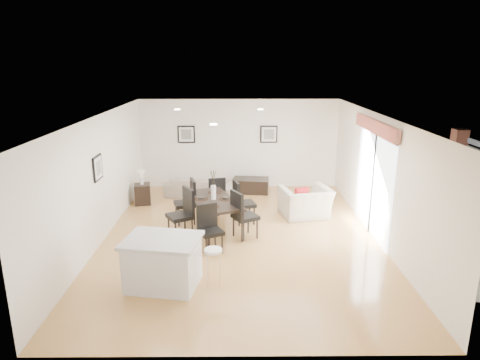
{
  "coord_description": "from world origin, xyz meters",
  "views": [
    {
      "loc": [
        -0.07,
        -8.85,
        3.81
      ],
      "look_at": [
        -0.0,
        0.4,
        1.21
      ],
      "focal_mm": 32.0,
      "sensor_mm": 36.0,
      "label": 1
    }
  ],
  "objects_px": {
    "sofa": "(200,187)",
    "dining_chair_enear": "(242,212)",
    "dining_chair_wfar": "(188,199)",
    "dining_table": "(214,202)",
    "side_table": "(143,194)",
    "kitchen_island": "(163,262)",
    "bar_stool": "(213,254)",
    "coffee_table": "(251,185)",
    "dining_chair_wnear": "(184,210)",
    "dining_chair_head": "(209,225)",
    "dining_chair_efar": "(241,200)",
    "dining_chair_foot": "(217,193)",
    "armchair": "(305,202)"
  },
  "relations": [
    {
      "from": "sofa",
      "to": "dining_chair_enear",
      "type": "height_order",
      "value": "dining_chair_enear"
    },
    {
      "from": "dining_chair_wfar",
      "to": "dining_chair_enear",
      "type": "distance_m",
      "value": 1.59
    },
    {
      "from": "dining_table",
      "to": "side_table",
      "type": "distance_m",
      "value": 2.8
    },
    {
      "from": "dining_table",
      "to": "side_table",
      "type": "bearing_deg",
      "value": 116.52
    },
    {
      "from": "kitchen_island",
      "to": "bar_stool",
      "type": "relative_size",
      "value": 2.06
    },
    {
      "from": "coffee_table",
      "to": "side_table",
      "type": "xyz_separation_m",
      "value": [
        -3.0,
        -1.07,
        0.07
      ]
    },
    {
      "from": "dining_chair_wnear",
      "to": "dining_chair_enear",
      "type": "bearing_deg",
      "value": 54.72
    },
    {
      "from": "dining_chair_head",
      "to": "coffee_table",
      "type": "relative_size",
      "value": 0.95
    },
    {
      "from": "dining_chair_efar",
      "to": "kitchen_island",
      "type": "distance_m",
      "value": 3.28
    },
    {
      "from": "dining_chair_enear",
      "to": "dining_chair_foot",
      "type": "bearing_deg",
      "value": -8.25
    },
    {
      "from": "dining_chair_enear",
      "to": "kitchen_island",
      "type": "bearing_deg",
      "value": 116.78
    },
    {
      "from": "dining_chair_efar",
      "to": "side_table",
      "type": "relative_size",
      "value": 1.89
    },
    {
      "from": "dining_chair_foot",
      "to": "coffee_table",
      "type": "bearing_deg",
      "value": -128.51
    },
    {
      "from": "sofa",
      "to": "armchair",
      "type": "height_order",
      "value": "armchair"
    },
    {
      "from": "dining_chair_efar",
      "to": "dining_chair_head",
      "type": "distance_m",
      "value": 1.68
    },
    {
      "from": "dining_chair_head",
      "to": "side_table",
      "type": "relative_size",
      "value": 1.76
    },
    {
      "from": "dining_chair_head",
      "to": "dining_chair_foot",
      "type": "bearing_deg",
      "value": 62.31
    },
    {
      "from": "sofa",
      "to": "dining_chair_efar",
      "type": "height_order",
      "value": "dining_chair_efar"
    },
    {
      "from": "armchair",
      "to": "dining_chair_head",
      "type": "height_order",
      "value": "dining_chair_head"
    },
    {
      "from": "dining_table",
      "to": "dining_chair_head",
      "type": "distance_m",
      "value": 1.13
    },
    {
      "from": "dining_chair_wfar",
      "to": "bar_stool",
      "type": "relative_size",
      "value": 1.56
    },
    {
      "from": "dining_chair_foot",
      "to": "bar_stool",
      "type": "height_order",
      "value": "dining_chair_foot"
    },
    {
      "from": "armchair",
      "to": "side_table",
      "type": "relative_size",
      "value": 2.08
    },
    {
      "from": "sofa",
      "to": "coffee_table",
      "type": "relative_size",
      "value": 1.9
    },
    {
      "from": "dining_chair_wnear",
      "to": "sofa",
      "type": "bearing_deg",
      "value": 146.83
    },
    {
      "from": "dining_chair_efar",
      "to": "coffee_table",
      "type": "height_order",
      "value": "dining_chair_efar"
    },
    {
      "from": "dining_chair_enear",
      "to": "dining_chair_head",
      "type": "distance_m",
      "value": 0.92
    },
    {
      "from": "dining_chair_enear",
      "to": "dining_chair_foot",
      "type": "height_order",
      "value": "dining_chair_enear"
    },
    {
      "from": "armchair",
      "to": "kitchen_island",
      "type": "distance_m",
      "value": 4.54
    },
    {
      "from": "side_table",
      "to": "dining_chair_foot",
      "type": "bearing_deg",
      "value": -20.26
    },
    {
      "from": "dining_chair_foot",
      "to": "dining_table",
      "type": "bearing_deg",
      "value": 77.67
    },
    {
      "from": "dining_chair_enear",
      "to": "dining_chair_efar",
      "type": "xyz_separation_m",
      "value": [
        -0.01,
        0.92,
        -0.02
      ]
    },
    {
      "from": "dining_table",
      "to": "dining_chair_wnear",
      "type": "xyz_separation_m",
      "value": [
        -0.64,
        -0.4,
        -0.05
      ]
    },
    {
      "from": "side_table",
      "to": "bar_stool",
      "type": "distance_m",
      "value": 4.94
    },
    {
      "from": "dining_chair_wnear",
      "to": "coffee_table",
      "type": "bearing_deg",
      "value": 123.67
    },
    {
      "from": "dining_chair_enear",
      "to": "kitchen_island",
      "type": "distance_m",
      "value": 2.48
    },
    {
      "from": "sofa",
      "to": "dining_chair_wfar",
      "type": "xyz_separation_m",
      "value": [
        -0.11,
        -2.0,
        0.31
      ]
    },
    {
      "from": "armchair",
      "to": "bar_stool",
      "type": "bearing_deg",
      "value": 45.61
    },
    {
      "from": "dining_chair_wfar",
      "to": "kitchen_island",
      "type": "bearing_deg",
      "value": -18.64
    },
    {
      "from": "coffee_table",
      "to": "bar_stool",
      "type": "relative_size",
      "value": 1.52
    },
    {
      "from": "sofa",
      "to": "dining_table",
      "type": "relative_size",
      "value": 0.99
    },
    {
      "from": "dining_chair_enear",
      "to": "coffee_table",
      "type": "relative_size",
      "value": 1.05
    },
    {
      "from": "dining_chair_wfar",
      "to": "dining_chair_foot",
      "type": "bearing_deg",
      "value": 118.3
    },
    {
      "from": "coffee_table",
      "to": "side_table",
      "type": "relative_size",
      "value": 1.85
    },
    {
      "from": "dining_chair_efar",
      "to": "armchair",
      "type": "bearing_deg",
      "value": -89.75
    },
    {
      "from": "dining_table",
      "to": "dining_chair_foot",
      "type": "relative_size",
      "value": 2.06
    },
    {
      "from": "dining_chair_head",
      "to": "dining_table",
      "type": "bearing_deg",
      "value": 61.77
    },
    {
      "from": "dining_chair_wfar",
      "to": "bar_stool",
      "type": "distance_m",
      "value": 3.12
    },
    {
      "from": "dining_table",
      "to": "dining_chair_wfar",
      "type": "distance_m",
      "value": 0.79
    },
    {
      "from": "dining_chair_wnear",
      "to": "dining_chair_efar",
      "type": "distance_m",
      "value": 1.51
    }
  ]
}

